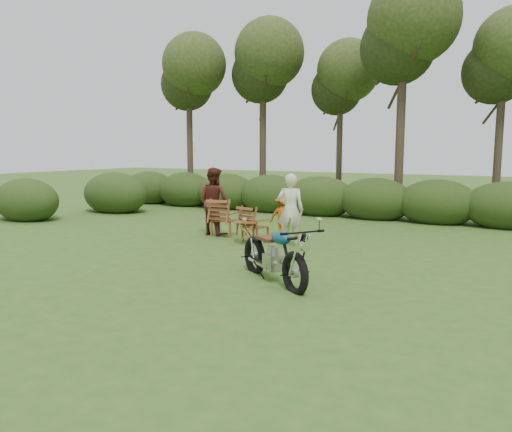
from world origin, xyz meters
The scene contains 10 objects.
ground centered at (0.00, 0.00, 0.00)m, with size 80.00×80.00×0.00m, color #2C521B.
tree_line centered at (0.50, 9.74, 3.81)m, with size 22.52×11.62×8.14m.
motorcycle centered at (0.74, 0.17, 0.00)m, with size 2.16×0.82×1.24m, color #0B6994, non-canonical shape.
lawn_chair_right centered at (-1.44, 3.34, 0.00)m, with size 0.62×0.62×0.91m, color brown, non-canonical shape.
lawn_chair_left centered at (-2.58, 3.66, 0.00)m, with size 0.69×0.69×1.01m, color #5D3017, non-canonical shape.
side_table centered at (-1.50, 3.02, 0.28)m, with size 0.54×0.46×0.56m, color brown, non-canonical shape.
cup centered at (-1.53, 2.99, 0.61)m, with size 0.12×0.12×0.10m, color #C2B3A0.
adult_a centered at (-0.41, 3.26, 0.00)m, with size 0.64×0.42×1.76m, color beige.
adult_b centered at (-2.94, 3.69, 0.00)m, with size 0.90×0.70×1.84m, color #4F1E16.
child centered at (-1.08, 4.17, 0.00)m, with size 0.74×0.43×1.15m, color #C35012.
Camera 1 is at (4.77, -7.53, 2.34)m, focal length 35.00 mm.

